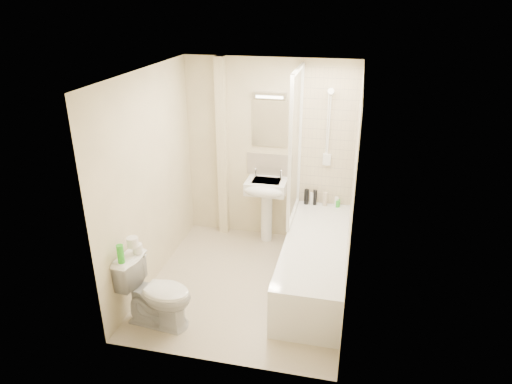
# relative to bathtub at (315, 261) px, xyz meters

# --- Properties ---
(floor) EXTENTS (2.50, 2.50, 0.00)m
(floor) POSITION_rel_bathtub_xyz_m (-0.75, -0.20, -0.29)
(floor) COLOR beige
(floor) RESTS_ON ground
(wall_back) EXTENTS (2.20, 0.02, 2.40)m
(wall_back) POSITION_rel_bathtub_xyz_m (-0.75, 1.05, 0.91)
(wall_back) COLOR beige
(wall_back) RESTS_ON ground
(wall_left) EXTENTS (0.02, 2.50, 2.40)m
(wall_left) POSITION_rel_bathtub_xyz_m (-1.85, -0.20, 0.91)
(wall_left) COLOR beige
(wall_left) RESTS_ON ground
(wall_right) EXTENTS (0.02, 2.50, 2.40)m
(wall_right) POSITION_rel_bathtub_xyz_m (0.35, -0.20, 0.91)
(wall_right) COLOR beige
(wall_right) RESTS_ON ground
(ceiling) EXTENTS (2.20, 2.50, 0.02)m
(ceiling) POSITION_rel_bathtub_xyz_m (-0.75, -0.20, 2.11)
(ceiling) COLOR white
(ceiling) RESTS_ON wall_back
(tile_back) EXTENTS (0.70, 0.01, 1.75)m
(tile_back) POSITION_rel_bathtub_xyz_m (0.00, 1.04, 1.14)
(tile_back) COLOR beige
(tile_back) RESTS_ON wall_back
(tile_right) EXTENTS (0.01, 2.10, 1.75)m
(tile_right) POSITION_rel_bathtub_xyz_m (0.34, 0.00, 1.14)
(tile_right) COLOR beige
(tile_right) RESTS_ON wall_right
(pipe_boxing) EXTENTS (0.12, 0.12, 2.40)m
(pipe_boxing) POSITION_rel_bathtub_xyz_m (-1.37, 0.99, 0.91)
(pipe_boxing) COLOR beige
(pipe_boxing) RESTS_ON ground
(splashback) EXTENTS (0.60, 0.02, 0.30)m
(splashback) POSITION_rel_bathtub_xyz_m (-0.74, 1.04, 0.74)
(splashback) COLOR beige
(splashback) RESTS_ON wall_back
(mirror) EXTENTS (0.46, 0.01, 0.60)m
(mirror) POSITION_rel_bathtub_xyz_m (-0.74, 1.04, 1.29)
(mirror) COLOR white
(mirror) RESTS_ON wall_back
(strip_light) EXTENTS (0.42, 0.07, 0.07)m
(strip_light) POSITION_rel_bathtub_xyz_m (-0.74, 1.02, 1.66)
(strip_light) COLOR silver
(strip_light) RESTS_ON wall_back
(bathtub) EXTENTS (0.70, 2.10, 0.55)m
(bathtub) POSITION_rel_bathtub_xyz_m (0.00, 0.00, 0.00)
(bathtub) COLOR white
(bathtub) RESTS_ON ground
(shower_screen) EXTENTS (0.04, 0.92, 1.80)m
(shower_screen) POSITION_rel_bathtub_xyz_m (-0.35, 0.60, 1.16)
(shower_screen) COLOR white
(shower_screen) RESTS_ON bathtub
(shower_fixture) EXTENTS (0.10, 0.16, 0.99)m
(shower_fixture) POSITION_rel_bathtub_xyz_m (-0.00, 0.99, 1.26)
(shower_fixture) COLOR white
(shower_fixture) RESTS_ON wall_back
(pedestal_sink) EXTENTS (0.52, 0.48, 1.00)m
(pedestal_sink) POSITION_rel_bathtub_xyz_m (-0.74, 0.81, 0.42)
(pedestal_sink) COLOR white
(pedestal_sink) RESTS_ON ground
(bottle_black_a) EXTENTS (0.06, 0.06, 0.20)m
(bottle_black_a) POSITION_rel_bathtub_xyz_m (-0.23, 0.96, 0.36)
(bottle_black_a) COLOR black
(bottle_black_a) RESTS_ON bathtub
(bottle_white_a) EXTENTS (0.05, 0.05, 0.16)m
(bottle_white_a) POSITION_rel_bathtub_xyz_m (-0.16, 0.96, 0.34)
(bottle_white_a) COLOR white
(bottle_white_a) RESTS_ON bathtub
(bottle_black_b) EXTENTS (0.05, 0.05, 0.20)m
(bottle_black_b) POSITION_rel_bathtub_xyz_m (-0.12, 0.96, 0.36)
(bottle_black_b) COLOR black
(bottle_black_b) RESTS_ON bathtub
(bottle_cream) EXTENTS (0.06, 0.06, 0.19)m
(bottle_cream) POSITION_rel_bathtub_xyz_m (0.01, 0.96, 0.35)
(bottle_cream) COLOR beige
(bottle_cream) RESTS_ON bathtub
(bottle_white_b) EXTENTS (0.05, 0.05, 0.13)m
(bottle_white_b) POSITION_rel_bathtub_xyz_m (0.16, 0.96, 0.33)
(bottle_white_b) COLOR white
(bottle_white_b) RESTS_ON bathtub
(bottle_green) EXTENTS (0.06, 0.06, 0.10)m
(bottle_green) POSITION_rel_bathtub_xyz_m (0.18, 0.96, 0.31)
(bottle_green) COLOR green
(bottle_green) RESTS_ON bathtub
(toilet) EXTENTS (0.56, 0.81, 0.74)m
(toilet) POSITION_rel_bathtub_xyz_m (-1.47, -1.05, 0.08)
(toilet) COLOR white
(toilet) RESTS_ON ground
(toilet_roll_lower) EXTENTS (0.10, 0.10, 0.09)m
(toilet_roll_lower) POSITION_rel_bathtub_xyz_m (-1.68, -0.95, 0.49)
(toilet_roll_lower) COLOR white
(toilet_roll_lower) RESTS_ON toilet
(toilet_roll_upper) EXTENTS (0.11, 0.11, 0.10)m
(toilet_roll_upper) POSITION_rel_bathtub_xyz_m (-1.70, -0.99, 0.59)
(toilet_roll_upper) COLOR white
(toilet_roll_upper) RESTS_ON toilet_roll_lower
(green_bottle) EXTENTS (0.07, 0.07, 0.19)m
(green_bottle) POSITION_rel_bathtub_xyz_m (-1.75, -1.15, 0.54)
(green_bottle) COLOR green
(green_bottle) RESTS_ON toilet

